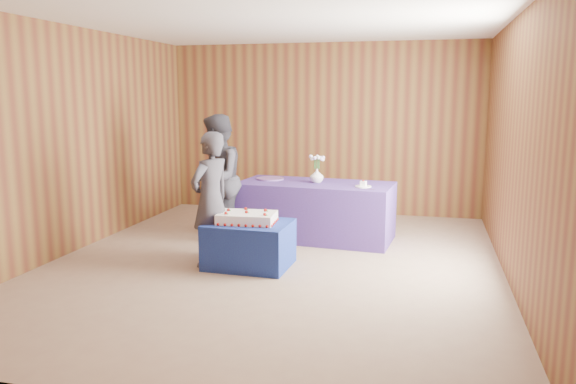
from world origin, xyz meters
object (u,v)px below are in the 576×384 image
(vase, at_px, (317,176))
(guest_right, at_px, (217,179))
(cake_table, at_px, (249,244))
(guest_left, at_px, (211,200))
(serving_table, at_px, (315,211))
(sheet_cake, at_px, (247,218))

(vase, bearing_deg, guest_right, -157.82)
(cake_table, height_order, guest_left, guest_left)
(serving_table, distance_m, vase, 0.47)
(guest_left, bearing_deg, vase, 171.12)
(cake_table, xyz_separation_m, vase, (0.49, 1.40, 0.59))
(guest_left, bearing_deg, serving_table, 171.29)
(serving_table, height_order, guest_right, guest_right)
(cake_table, bearing_deg, guest_right, 130.19)
(cake_table, xyz_separation_m, serving_table, (0.47, 1.39, 0.12))
(vase, distance_m, guest_right, 1.30)
(serving_table, relative_size, vase, 10.92)
(cake_table, height_order, vase, vase)
(vase, height_order, guest_right, guest_right)
(cake_table, bearing_deg, sheet_cake, -125.06)
(sheet_cake, relative_size, guest_right, 0.41)
(serving_table, xyz_separation_m, guest_left, (-0.89, -1.45, 0.37))
(sheet_cake, bearing_deg, cake_table, 49.03)
(cake_table, relative_size, serving_table, 0.45)
(vase, distance_m, guest_left, 1.72)
(serving_table, bearing_deg, guest_right, -153.24)
(serving_table, bearing_deg, guest_left, -116.67)
(sheet_cake, xyz_separation_m, vase, (0.50, 1.42, 0.29))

